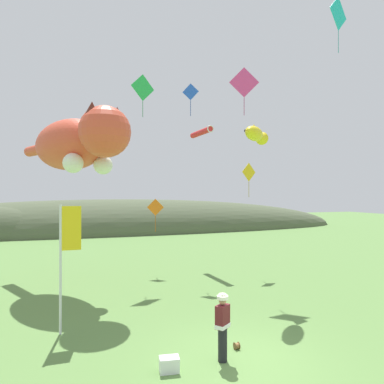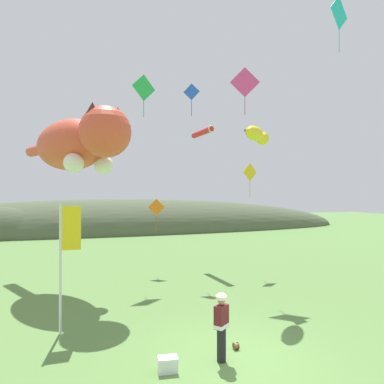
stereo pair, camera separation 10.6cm
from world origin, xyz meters
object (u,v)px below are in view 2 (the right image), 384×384
Objects in this scene: kite_fish_windsock at (256,134)px; kite_diamond_pink at (245,82)px; festival_attendant at (221,325)px; kite_diamond_blue at (192,92)px; festival_banner_pole at (66,249)px; kite_diamond_gold at (250,172)px; kite_spool at (236,346)px; kite_giant_cat at (78,144)px; picnic_cooler at (168,364)px; kite_diamond_green at (144,88)px; kite_diamond_orange at (156,208)px; kite_diamond_teal at (339,13)px; kite_tube_streamer at (203,132)px.

kite_fish_windsock is 4.14m from kite_diamond_pink.
kite_diamond_blue reaches higher than festival_attendant.
kite_diamond_gold is (9.56, 5.84, 2.96)m from festival_banner_pole.
kite_spool is at bearing 37.68° from festival_attendant.
festival_banner_pole is 0.48× the size of kite_giant_cat.
picnic_cooler is 13.47m from kite_diamond_pink.
kite_diamond_green is 1.22× the size of kite_diamond_gold.
kite_diamond_orange is at bearing 79.50° from picnic_cooler.
festival_attendant is at bearing -38.84° from festival_banner_pole.
kite_diamond_green reaches higher than festival_banner_pole.
kite_fish_windsock is at bearing 9.72° from festival_banner_pole.
kite_spool is (0.66, 0.51, -0.85)m from festival_attendant.
kite_diamond_orange is (-2.98, 6.02, -3.28)m from kite_fish_windsock.
kite_diamond_green is at bearing 175.22° from kite_diamond_blue.
kite_diamond_blue is at bearing -4.78° from kite_diamond_green.
kite_spool is 0.09× the size of kite_diamond_teal.
kite_fish_windsock is (4.94, 4.56, 6.74)m from picnic_cooler.
picnic_cooler is at bearing -75.35° from kite_giant_cat.
festival_attendant is 0.89× the size of kite_fish_windsock.
picnic_cooler is 0.28× the size of kite_diamond_blue.
kite_diamond_teal is 8.46m from kite_diamond_blue.
festival_attendant is 0.74× the size of kite_diamond_green.
kite_diamond_teal is at bearing -62.37° from kite_diamond_pink.
kite_diamond_blue is at bearing -126.55° from kite_tube_streamer.
kite_diamond_gold reaches higher than festival_banner_pole.
kite_diamond_teal reaches higher than kite_giant_cat.
festival_attendant is at bearing -88.82° from kite_diamond_green.
kite_diamond_orange is (-0.17, 10.00, 3.54)m from kite_spool.
kite_diamond_blue reaches higher than kite_fish_windsock.
kite_diamond_pink reaches higher than kite_diamond_gold.
festival_attendant is at bearing 2.70° from picnic_cooler.
kite_diamond_blue reaches higher than kite_spool.
kite_diamond_blue reaches higher than kite_diamond_gold.
kite_diamond_pink is 5.67m from kite_diamond_green.
kite_diamond_pink reaches higher than picnic_cooler.
kite_fish_windsock is 7.74m from kite_tube_streamer.
kite_diamond_teal is (2.64, -9.10, 3.44)m from kite_tube_streamer.
kite_fish_windsock reaches higher than kite_diamond_orange.
kite_diamond_teal is 1.25× the size of kite_diamond_orange.
festival_banner_pole is at bearing 178.81° from kite_diamond_teal.
kite_diamond_blue is (-1.78, 3.21, 0.25)m from kite_diamond_pink.
festival_attendant is 0.90× the size of kite_diamond_gold.
kite_diamond_orange is (-3.32, -1.58, -4.69)m from kite_tube_streamer.
kite_diamond_blue reaches higher than kite_tube_streamer.
kite_fish_windsock is at bearing 42.67° from picnic_cooler.
kite_diamond_pink is (0.81, 2.63, 3.09)m from kite_fish_windsock.
picnic_cooler is 0.23× the size of kite_diamond_teal.
kite_diamond_gold is at bearing -22.60° from kite_diamond_blue.
kite_tube_streamer reaches higher than kite_giant_cat.
kite_diamond_orange reaches higher than picnic_cooler.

